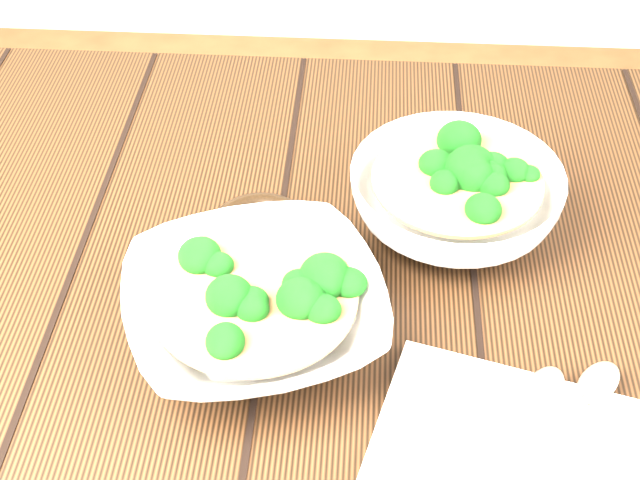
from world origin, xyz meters
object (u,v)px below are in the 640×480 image
Objects in this scene: napkin at (515,465)px; soup_bowl_front at (255,308)px; trivet at (260,231)px; table at (296,347)px; soup_bowl_back at (455,196)px.

soup_bowl_front is at bearing 164.28° from napkin.
trivet is 0.47× the size of napkin.
table is 0.14m from trivet.
trivet is at bearing 147.60° from napkin.
napkin reaches higher than table.
soup_bowl_front is at bearing -85.12° from trivet.
soup_bowl_back reaches higher than napkin.
soup_bowl_back is 0.30m from napkin.
table is 4.27× the size of soup_bowl_back.
soup_bowl_front is 1.29× the size of napkin.
soup_bowl_front is 2.73× the size of trivet.
table is 5.20× the size of napkin.
soup_bowl_back is 0.20m from trivet.
soup_bowl_front reaches higher than table.
soup_bowl_front is 0.25m from soup_bowl_back.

